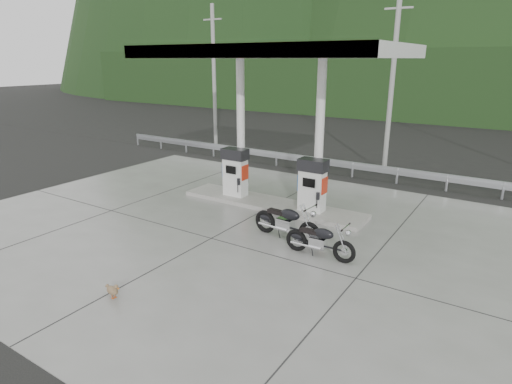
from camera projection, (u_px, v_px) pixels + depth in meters
The scene contains 17 objects.
ground at pixel (231, 228), 13.58m from camera, with size 160.00×160.00×0.00m, color black.
forecourt_apron at pixel (231, 228), 13.58m from camera, with size 18.00×14.00×0.02m, color slate.
pump_island at pixel (271, 204), 15.56m from camera, with size 7.00×1.40×0.15m, color gray.
gas_pump_left at pixel (235, 172), 16.09m from camera, with size 0.95×0.55×1.80m, color silver, non-canonical shape.
gas_pump_right at pixel (312, 185), 14.44m from camera, with size 0.95×0.55×1.80m, color silver, non-canonical shape.
canopy_column_left at pixel (241, 128), 15.94m from camera, with size 0.30×0.30×5.00m, color white.
canopy_column_right at pixel (319, 136), 14.28m from camera, with size 0.30×0.30×5.00m, color white.
canopy_roof at pixel (273, 52), 13.99m from camera, with size 8.50×5.00×0.40m, color silver.
guardrail at pixel (332, 159), 19.79m from camera, with size 26.00×0.16×1.42m, color #A2A5AA, non-canonical shape.
road at pixel (358, 160), 22.80m from camera, with size 60.00×7.00×0.01m, color black.
utility_pole_a at pixel (214, 80), 24.15m from camera, with size 0.22×0.22×8.00m, color gray.
utility_pole_b at pixel (392, 86), 18.97m from camera, with size 0.22×0.22×8.00m, color gray.
tree_band at pixel (436, 85), 36.75m from camera, with size 80.00×6.00×6.00m, color black.
forested_hills at pixel (475, 96), 61.71m from camera, with size 100.00×40.00×140.00m, color black, non-canonical shape.
motorcycle_left at pixel (287, 222), 12.63m from camera, with size 2.14×0.68×1.02m, color black, non-canonical shape.
motorcycle_right at pixel (320, 241), 11.48m from camera, with size 1.89×0.60×0.90m, color black, non-canonical shape.
duck at pixel (112, 291), 9.58m from camera, with size 0.45×0.13×0.33m, color brown, non-canonical shape.
Camera 1 is at (7.51, -10.17, 5.15)m, focal length 30.00 mm.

